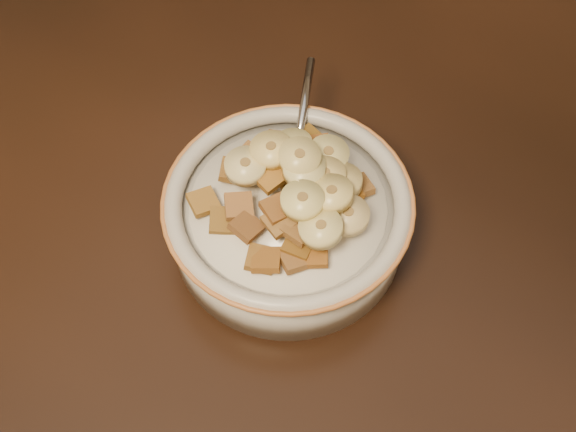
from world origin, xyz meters
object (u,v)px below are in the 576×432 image
Objects in this scene: table at (305,95)px; spoon at (293,172)px; cereal_bowl at (288,222)px; chair at (533,49)px.

table is 32.48× the size of spoon.
cereal_bowl is 4.17× the size of spoon.
cereal_bowl is at bearing -108.80° from chair.
cereal_bowl is at bearing 90.00° from spoon.
spoon is at bearing -109.96° from chair.
spoon is (-0.01, 0.03, 0.03)m from cereal_bowl.
chair is at bearing 89.28° from cereal_bowl.
chair is 19.74× the size of spoon.
table is 7.79× the size of cereal_bowl.
chair is (0.09, 0.52, -0.30)m from table.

